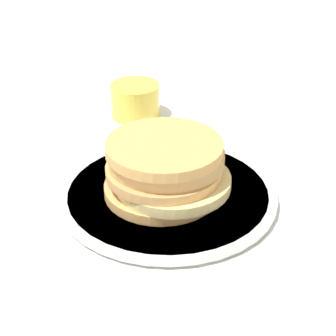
% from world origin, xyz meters
% --- Properties ---
extents(ground_plane, '(4.00, 4.00, 0.00)m').
position_xyz_m(ground_plane, '(0.00, 0.00, 0.00)').
color(ground_plane, white).
extents(plate, '(0.29, 0.29, 0.01)m').
position_xyz_m(plate, '(-0.02, 0.02, 0.01)').
color(plate, silver).
rests_on(plate, ground_plane).
extents(pancake_stack, '(0.16, 0.16, 0.07)m').
position_xyz_m(pancake_stack, '(-0.02, 0.03, 0.05)').
color(pancake_stack, tan).
rests_on(pancake_stack, plate).
extents(juice_glass, '(0.08, 0.08, 0.06)m').
position_xyz_m(juice_glass, '(0.22, 0.12, 0.03)').
color(juice_glass, yellow).
rests_on(juice_glass, ground_plane).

